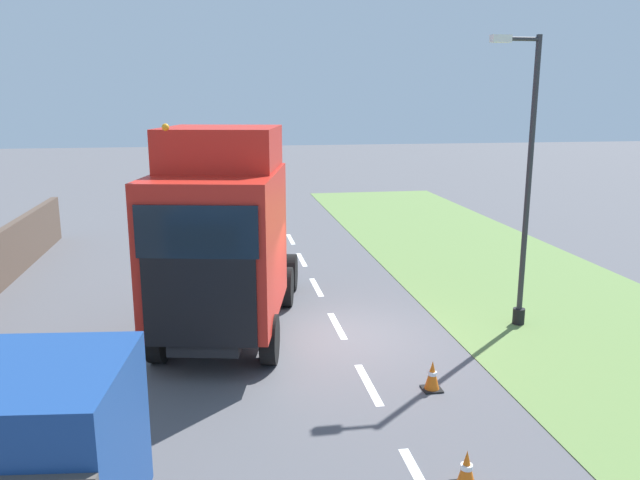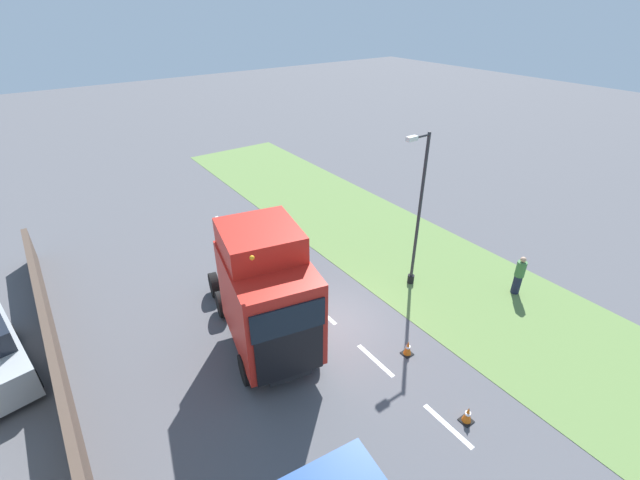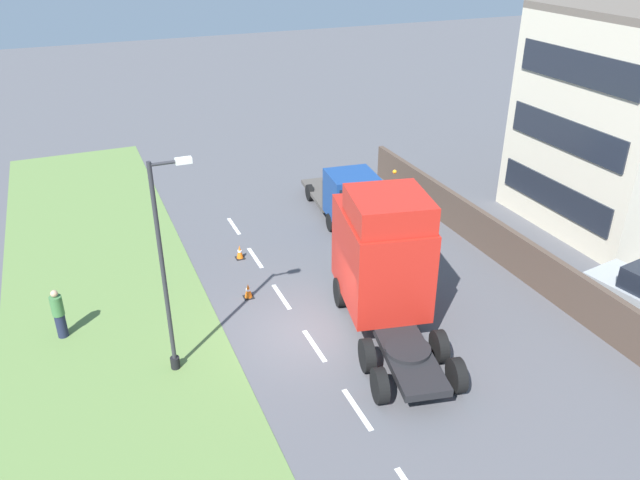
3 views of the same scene
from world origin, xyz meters
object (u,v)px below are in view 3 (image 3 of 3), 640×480
Objects in this scene: traffic_cone_trailing at (248,291)px; traffic_cone_lead at (240,252)px; lorry_cab at (383,258)px; lamp_post at (168,279)px; pedestrian at (59,314)px; flatbed_truck at (348,195)px.

traffic_cone_lead is at bearing 79.64° from traffic_cone_trailing.
lamp_post is (-6.96, 0.06, 0.78)m from lorry_cab.
traffic_cone_trailing is at bearing -0.67° from pedestrian.
pedestrian is at bearing -157.14° from traffic_cone_lead.
lorry_cab is 7.00m from lamp_post.
lamp_post is 5.01m from pedestrian.
lorry_cab is 1.20× the size of flatbed_truck.
traffic_cone_lead is at bearing 22.86° from pedestrian.
flatbed_truck is at bearing 18.94° from pedestrian.
pedestrian is 7.52m from traffic_cone_lead.
traffic_cone_lead is (3.70, 6.00, -2.89)m from lamp_post.
lorry_cab is 12.59× the size of traffic_cone_trailing.
lorry_cab reaches higher than flatbed_truck.
lorry_cab is at bearing 79.98° from flatbed_truck.
flatbed_truck is 3.40× the size of pedestrian.
flatbed_truck is at bearing 85.29° from lorry_cab.
traffic_cone_trailing is at bearing 43.70° from lamp_post.
flatbed_truck reaches higher than traffic_cone_trailing.
pedestrian is (-10.17, 3.15, -1.52)m from lorry_cab.
lamp_post is 7.61m from traffic_cone_lead.
flatbed_truck reaches higher than pedestrian.
lamp_post is (-9.12, -7.32, 1.81)m from flatbed_truck.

